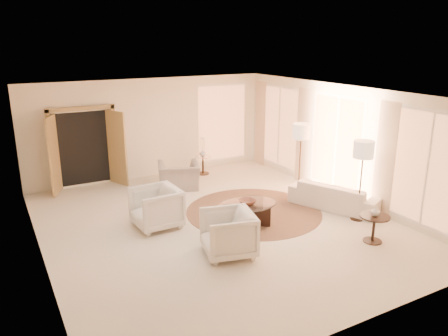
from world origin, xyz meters
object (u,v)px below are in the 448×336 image
side_vase (203,153)px  sofa (335,195)px  coffee_table (247,212)px  armchair_right (228,231)px  floor_lamp_far (363,153)px  side_table (203,163)px  bowl (247,202)px  floor_lamp_near (301,135)px  accent_chair (179,172)px  end_vase (375,211)px  armchair_left (156,206)px  end_table (374,224)px

side_vase → sofa: bearing=-68.3°
coffee_table → armchair_right: bearing=-136.4°
floor_lamp_far → side_vase: size_ratio=8.15×
armchair_right → sofa: bearing=117.8°
side_table → bowl: bearing=-102.1°
bowl → side_vase: (0.81, 3.77, 0.11)m
floor_lamp_near → side_vase: 3.19m
side_table → coffee_table: bearing=-102.1°
accent_chair → floor_lamp_far: size_ratio=0.60×
sofa → floor_lamp_near: (-0.14, 1.20, 1.25)m
floor_lamp_near → end_vase: floor_lamp_near is taller
armchair_left → armchair_right: size_ratio=1.03×
side_table → floor_lamp_far: size_ratio=0.30×
floor_lamp_near → bowl: floor_lamp_near is taller
sofa → side_table: (-1.55, 3.90, 0.02)m
sofa → bowl: bearing=63.5°
sofa → end_vase: (-0.61, -1.74, 0.33)m
armchair_left → armchair_right: bearing=19.5°
armchair_right → side_table: (1.81, 4.73, -0.13)m
floor_lamp_near → end_table: bearing=-99.1°
floor_lamp_near → bowl: size_ratio=5.01×
floor_lamp_far → end_vase: floor_lamp_far is taller
armchair_right → armchair_left: bearing=-144.4°
floor_lamp_far → side_vase: (-1.51, 4.68, -0.87)m
end_vase → end_table: bearing=180.0°
floor_lamp_near → bowl: (-2.22, -1.06, -1.02)m
floor_lamp_near → end_vase: bearing=-99.1°
floor_lamp_near → side_vase: size_ratio=8.35×
sofa → end_table: 1.84m
sofa → accent_chair: accent_chair is taller
side_table → armchair_right: bearing=-111.0°
coffee_table → side_vase: (0.81, 3.77, 0.34)m
armchair_left → end_table: 4.42m
sofa → side_vase: size_ratio=9.65×
end_table → floor_lamp_far: 1.60m
sofa → armchair_right: bearing=80.5°
armchair_right → end_table: (2.76, -0.92, -0.09)m
side_vase → side_table: bearing=90.0°
armchair_right → side_vase: (1.81, 4.73, 0.19)m
bowl → side_table: bearing=77.9°
side_table → end_vase: end_vase is taller
end_table → side_vase: (-0.94, 5.64, 0.27)m
armchair_left → accent_chair: (1.40, 2.06, -0.01)m
coffee_table → floor_lamp_far: floor_lamp_far is taller
sofa → end_table: size_ratio=3.62×
coffee_table → end_table: 2.56m
sofa → floor_lamp_near: bearing=-16.5°
sofa → coffee_table: size_ratio=1.27×
coffee_table → floor_lamp_far: bearing=-21.4°
armchair_left → side_table: (2.53, 2.91, -0.15)m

